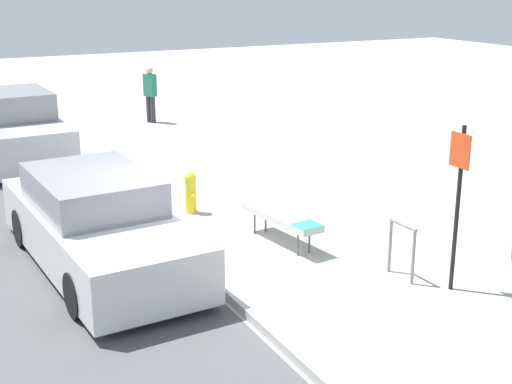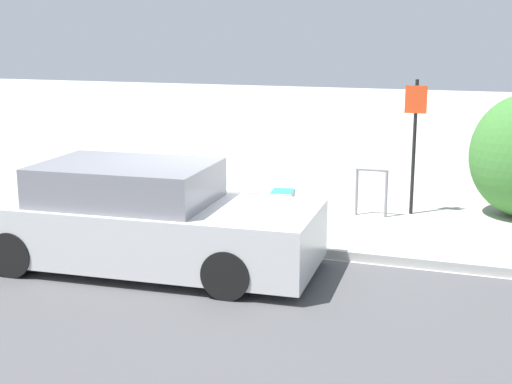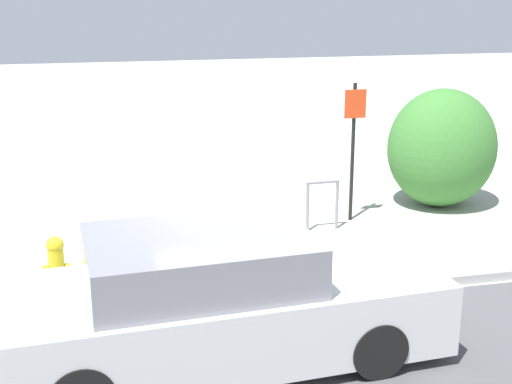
# 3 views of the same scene
# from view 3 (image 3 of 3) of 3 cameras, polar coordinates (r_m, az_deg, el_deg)

# --- Properties ---
(ground_plane) EXTENTS (60.00, 60.00, 0.00)m
(ground_plane) POSITION_cam_3_polar(r_m,az_deg,el_deg) (8.98, 0.62, -8.80)
(ground_plane) COLOR #ADAAA3
(curb) EXTENTS (60.00, 0.20, 0.13)m
(curb) POSITION_cam_3_polar(r_m,az_deg,el_deg) (8.95, 0.62, -8.42)
(curb) COLOR #A8A8A3
(curb) RESTS_ON ground_plane
(bench) EXTENTS (1.71, 0.64, 0.50)m
(bench) POSITION_cam_3_polar(r_m,az_deg,el_deg) (10.19, -3.73, -3.08)
(bench) COLOR #515156
(bench) RESTS_ON ground_plane
(bike_rack) EXTENTS (0.55, 0.07, 0.83)m
(bike_rack) POSITION_cam_3_polar(r_m,az_deg,el_deg) (11.42, 5.33, -0.64)
(bike_rack) COLOR gray
(bike_rack) RESTS_ON ground_plane
(sign_post) EXTENTS (0.36, 0.08, 2.30)m
(sign_post) POSITION_cam_3_polar(r_m,az_deg,el_deg) (11.75, 7.79, 4.20)
(sign_post) COLOR black
(sign_post) RESTS_ON ground_plane
(fire_hydrant) EXTENTS (0.36, 0.22, 0.77)m
(fire_hydrant) POSITION_cam_3_polar(r_m,az_deg,el_deg) (9.42, -15.68, -5.52)
(fire_hydrant) COLOR gold
(fire_hydrant) RESTS_ON ground_plane
(shrub_hedge) EXTENTS (1.92, 1.76, 2.09)m
(shrub_hedge) POSITION_cam_3_polar(r_m,az_deg,el_deg) (12.96, 14.64, 3.42)
(shrub_hedge) COLOR #3D7A33
(shrub_hedge) RESTS_ON ground_plane
(parked_car_near) EXTENTS (4.75, 2.01, 1.40)m
(parked_car_near) POSITION_cam_3_polar(r_m,az_deg,el_deg) (7.43, -3.38, -8.92)
(parked_car_near) COLOR black
(parked_car_near) RESTS_ON ground_plane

